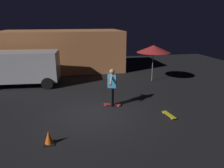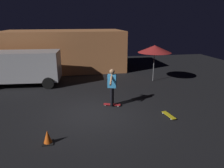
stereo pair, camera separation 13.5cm
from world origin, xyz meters
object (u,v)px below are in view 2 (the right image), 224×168
skateboard_spare (169,115)px  patio_umbrella (155,49)px  skateboard_ridden (112,105)px  traffic_cone (48,137)px  parked_van (20,66)px  skater (112,84)px

skateboard_spare → patio_umbrella: bearing=75.9°
skateboard_ridden → traffic_cone: (-2.59, -2.66, 0.16)m
parked_van → skateboard_ridden: (4.83, -4.26, -1.11)m
parked_van → traffic_cone: size_ratio=10.30×
skater → traffic_cone: (-2.59, -2.66, -0.83)m
parked_van → skateboard_spare: size_ratio=5.91×
patio_umbrella → traffic_cone: patio_umbrella is taller
patio_umbrella → traffic_cone: size_ratio=5.00×
skateboard_spare → traffic_cone: size_ratio=1.74×
patio_umbrella → skater: size_ratio=1.38×
parked_van → traffic_cone: parked_van is taller
parked_van → skateboard_ridden: 6.53m
parked_van → skater: (4.83, -4.26, -0.12)m
parked_van → skateboard_ridden: parked_van is taller
patio_umbrella → traffic_cone: bearing=-133.7°
skateboard_spare → traffic_cone: traffic_cone is taller
patio_umbrella → skateboard_spare: patio_umbrella is taller
skateboard_spare → traffic_cone: 4.81m
parked_van → skater: bearing=-41.4°
skater → traffic_cone: bearing=-134.2°
skater → patio_umbrella: bearing=46.7°
skater → traffic_cone: skater is taller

